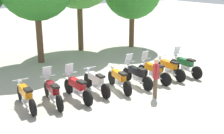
{
  "coord_description": "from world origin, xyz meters",
  "views": [
    {
      "loc": [
        -6.53,
        -10.16,
        4.74
      ],
      "look_at": [
        0.0,
        0.5,
        0.9
      ],
      "focal_mm": 46.55,
      "sensor_mm": 36.0,
      "label": 1
    }
  ],
  "objects": [
    {
      "name": "person_0",
      "position": [
        0.83,
        -1.55,
        0.97
      ],
      "size": [
        0.28,
        0.4,
        1.66
      ],
      "rotation": [
        0.0,
        0.0,
        2.81
      ],
      "color": "brown",
      "rests_on": "ground_plane"
    },
    {
      "name": "ground_plane",
      "position": [
        0.0,
        0.0,
        0.0
      ],
      "size": [
        80.0,
        80.0,
        0.0
      ],
      "primitive_type": "plane",
      "color": "#ADA899"
    },
    {
      "name": "motorcycle_1",
      "position": [
        -3.01,
        0.03,
        0.52
      ],
      "size": [
        0.62,
        2.19,
        1.37
      ],
      "rotation": [
        0.0,
        0.0,
        1.52
      ],
      "color": "black",
      "rests_on": "ground_plane"
    },
    {
      "name": "motorcycle_0",
      "position": [
        -4.02,
        0.18,
        0.5
      ],
      "size": [
        0.62,
        2.19,
        0.99
      ],
      "rotation": [
        0.0,
        0.0,
        1.59
      ],
      "color": "black",
      "rests_on": "ground_plane"
    },
    {
      "name": "motorcycle_5",
      "position": [
        1.0,
        -0.01,
        0.52
      ],
      "size": [
        0.62,
        2.19,
        1.37
      ],
      "rotation": [
        0.0,
        0.0,
        1.59
      ],
      "color": "black",
      "rests_on": "ground_plane"
    },
    {
      "name": "motorcycle_8",
      "position": [
        4.01,
        -0.05,
        0.52
      ],
      "size": [
        0.62,
        2.19,
        1.37
      ],
      "rotation": [
        0.0,
        0.0,
        1.57
      ],
      "color": "black",
      "rests_on": "ground_plane"
    },
    {
      "name": "motorcycle_3",
      "position": [
        -1.01,
        0.18,
        0.5
      ],
      "size": [
        0.62,
        2.19,
        0.99
      ],
      "rotation": [
        0.0,
        0.0,
        1.58
      ],
      "color": "black",
      "rests_on": "ground_plane"
    },
    {
      "name": "motorcycle_7",
      "position": [
        3.01,
        0.03,
        0.5
      ],
      "size": [
        0.62,
        2.19,
        0.99
      ],
      "rotation": [
        0.0,
        0.0,
        1.57
      ],
      "color": "black",
      "rests_on": "ground_plane"
    },
    {
      "name": "motorcycle_4",
      "position": [
        0.0,
        -0.07,
        0.5
      ],
      "size": [
        0.64,
        2.19,
        0.99
      ],
      "rotation": [
        0.0,
        0.0,
        1.46
      ],
      "color": "black",
      "rests_on": "ground_plane"
    },
    {
      "name": "motorcycle_2",
      "position": [
        -2.01,
        -0.07,
        0.52
      ],
      "size": [
        0.62,
        2.19,
        1.37
      ],
      "rotation": [
        0.0,
        0.0,
        1.65
      ],
      "color": "black",
      "rests_on": "ground_plane"
    },
    {
      "name": "motorcycle_6",
      "position": [
        2.0,
        0.01,
        0.52
      ],
      "size": [
        0.62,
        2.19,
        1.37
      ],
      "rotation": [
        0.0,
        0.0,
        1.66
      ],
      "color": "black",
      "rests_on": "ground_plane"
    }
  ]
}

